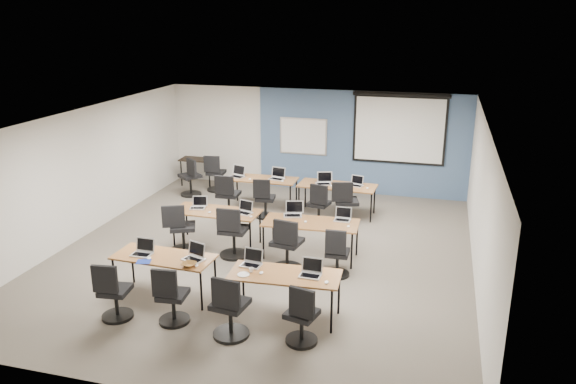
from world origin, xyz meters
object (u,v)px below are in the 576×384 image
(laptop_5, at_px, (245,210))
(laptop_11, at_px, (357,183))
(training_table_mid_right, at_px, (311,224))
(task_chair_6, at_px, (287,249))
(training_table_front_right, at_px, (285,277))
(task_chair_11, at_px, (345,207))
(laptop_3, at_px, (311,271))
(task_chair_8, at_px, (228,199))
(laptop_4, at_px, (199,205))
(task_chair_5, at_px, (233,236))
(task_chair_10, at_px, (319,208))
(training_table_mid_left, at_px, (216,213))
(task_chair_1, at_px, (171,300))
(task_chair_9, at_px, (264,202))
(laptop_10, at_px, (324,181))
(task_chair_3, at_px, (302,320))
(laptop_2, at_px, (252,261))
(laptop_7, at_px, (343,217))
(task_chair_0, at_px, (113,296))
(whiteboard, at_px, (303,136))
(laptop_0, at_px, (143,251))
(training_table_back_left, at_px, (263,180))
(task_chair_4, at_px, (181,232))
(task_chair_2, at_px, (229,312))
(training_table_front_left, at_px, (164,259))
(utility_table, at_px, (198,162))
(laptop_6, at_px, (293,212))
(task_chair_7, at_px, (337,257))
(spare_chair_a, at_px, (215,176))
(spare_chair_b, at_px, (191,180))
(laptop_9, at_px, (277,176))
(projector_screen, at_px, (400,125))
(laptop_1, at_px, (195,255))

(laptop_5, xyz_separation_m, laptop_11, (1.89, 2.46, -0.00))
(training_table_mid_right, distance_m, task_chair_6, 0.81)
(training_table_front_right, xyz_separation_m, task_chair_11, (0.22, 4.22, -0.25))
(laptop_3, relative_size, task_chair_11, 0.31)
(training_table_mid_right, bearing_deg, task_chair_8, 140.91)
(laptop_4, height_order, task_chair_5, task_chair_5)
(task_chair_10, bearing_deg, training_table_mid_left, -126.06)
(task_chair_1, bearing_deg, task_chair_9, 84.82)
(laptop_10, height_order, laptop_11, laptop_10)
(task_chair_3, bearing_deg, laptop_2, 153.81)
(laptop_7, bearing_deg, task_chair_0, -132.23)
(whiteboard, relative_size, laptop_0, 3.84)
(training_table_back_left, xyz_separation_m, task_chair_1, (0.33, -5.58, -0.28))
(laptop_3, distance_m, task_chair_4, 3.56)
(laptop_10, relative_size, laptop_11, 1.19)
(task_chair_6, bearing_deg, laptop_4, 166.14)
(laptop_5, bearing_deg, task_chair_4, -136.96)
(task_chair_3, distance_m, laptop_10, 5.65)
(whiteboard, bearing_deg, task_chair_2, -84.23)
(training_table_front_left, xyz_separation_m, task_chair_9, (0.45, 4.07, -0.28))
(task_chair_10, xyz_separation_m, utility_table, (-3.89, 2.14, 0.25))
(laptop_6, bearing_deg, laptop_4, 166.98)
(training_table_front_right, height_order, training_table_mid_right, same)
(laptop_0, height_order, task_chair_10, task_chair_10)
(laptop_5, bearing_deg, task_chair_3, -43.13)
(training_table_mid_left, height_order, task_chair_2, task_chair_2)
(training_table_mid_right, xyz_separation_m, task_chair_0, (-2.40, -3.10, -0.29))
(task_chair_7, relative_size, spare_chair_a, 0.94)
(training_table_mid_left, xyz_separation_m, laptop_7, (2.57, 0.16, 0.11))
(task_chair_10, height_order, task_chair_11, task_chair_11)
(laptop_7, xyz_separation_m, spare_chair_b, (-4.47, 2.68, -0.37))
(training_table_back_left, distance_m, spare_chair_b, 2.13)
(laptop_2, bearing_deg, task_chair_2, -84.77)
(task_chair_2, xyz_separation_m, laptop_9, (-0.98, 5.79, 0.37))
(laptop_11, bearing_deg, laptop_5, -112.21)
(task_chair_0, relative_size, laptop_10, 2.73)
(task_chair_3, bearing_deg, whiteboard, 117.70)
(whiteboard, relative_size, task_chair_1, 1.32)
(projector_screen, height_order, utility_table, projector_screen)
(task_chair_4, relative_size, task_chair_7, 1.08)
(whiteboard, xyz_separation_m, training_table_mid_right, (1.24, -4.35, -0.76))
(task_chair_0, xyz_separation_m, laptop_7, (2.97, 3.38, 0.39))
(training_table_mid_right, bearing_deg, spare_chair_a, 131.35)
(task_chair_1, bearing_deg, task_chair_11, 63.56)
(task_chair_4, bearing_deg, laptop_9, 47.78)
(whiteboard, distance_m, task_chair_5, 4.86)
(task_chair_4, bearing_deg, spare_chair_b, 88.57)
(training_table_back_left, distance_m, task_chair_11, 2.29)
(laptop_1, relative_size, task_chair_7, 0.36)
(laptop_5, bearing_deg, laptop_2, -52.90)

